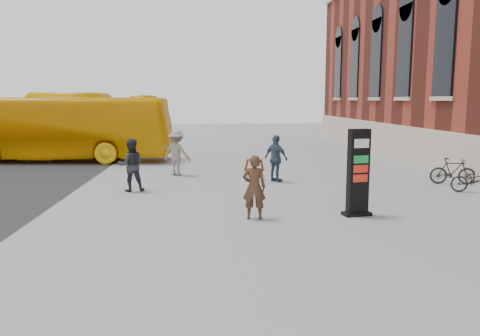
{
  "coord_description": "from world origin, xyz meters",
  "views": [
    {
      "loc": [
        -0.44,
        -11.31,
        3.11
      ],
      "look_at": [
        0.47,
        1.6,
        1.21
      ],
      "focal_mm": 35.0,
      "sensor_mm": 36.0,
      "label": 1
    }
  ],
  "objects": [
    {
      "name": "pedestrian_b",
      "position": [
        -1.7,
        7.94,
        0.94
      ],
      "size": [
        1.4,
        1.19,
        1.88
      ],
      "primitive_type": "imported",
      "rotation": [
        0.0,
        0.0,
        2.64
      ],
      "color": "gray",
      "rests_on": "ground"
    },
    {
      "name": "info_pylon",
      "position": [
        3.58,
        0.79,
        1.17
      ],
      "size": [
        0.81,
        0.51,
        2.34
      ],
      "rotation": [
        0.0,
        0.0,
        0.19
      ],
      "color": "black",
      "rests_on": "ground"
    },
    {
      "name": "pedestrian_a",
      "position": [
        -3.04,
        4.65,
        0.9
      ],
      "size": [
        1.0,
        0.85,
        1.8
      ],
      "primitive_type": "imported",
      "rotation": [
        0.0,
        0.0,
        3.35
      ],
      "color": "#27272E",
      "rests_on": "ground"
    },
    {
      "name": "bike_6",
      "position": [
        8.6,
        3.59,
        0.43
      ],
      "size": [
        1.74,
        0.94,
        0.87
      ],
      "primitive_type": "imported",
      "rotation": [
        0.0,
        0.0,
        1.34
      ],
      "color": "black",
      "rests_on": "ground"
    },
    {
      "name": "woman",
      "position": [
        0.77,
        0.61,
        0.87
      ],
      "size": [
        0.68,
        0.63,
        1.69
      ],
      "rotation": [
        0.0,
        0.0,
        3.03
      ],
      "color": "#432B1D",
      "rests_on": "ground"
    },
    {
      "name": "bus",
      "position": [
        -8.51,
        13.14,
        1.73
      ],
      "size": [
        12.59,
        3.87,
        3.45
      ],
      "primitive_type": "imported",
      "rotation": [
        0.0,
        0.0,
        1.49
      ],
      "color": "#EAAE08",
      "rests_on": "road"
    },
    {
      "name": "pedestrian_c",
      "position": [
        2.17,
        6.17,
        0.89
      ],
      "size": [
        1.03,
        1.07,
        1.79
      ],
      "primitive_type": "imported",
      "rotation": [
        0.0,
        0.0,
        2.31
      ],
      "color": "#354A63",
      "rests_on": "ground"
    },
    {
      "name": "ground",
      "position": [
        0.0,
        0.0,
        0.0
      ],
      "size": [
        100.0,
        100.0,
        0.0
      ],
      "primitive_type": "plane",
      "color": "#9E9EA3"
    },
    {
      "name": "bike_7",
      "position": [
        8.6,
        5.14,
        0.49
      ],
      "size": [
        1.68,
        0.82,
        0.97
      ],
      "primitive_type": "imported",
      "rotation": [
        0.0,
        0.0,
        1.34
      ],
      "color": "black",
      "rests_on": "ground"
    }
  ]
}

